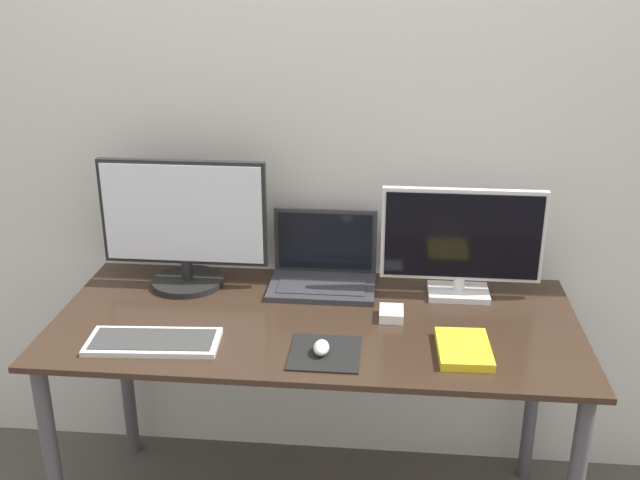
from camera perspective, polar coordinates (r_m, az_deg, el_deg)
The scene contains 10 objects.
wall_back at distance 2.50m, azimuth 0.64°, elevation 8.55°, with size 7.00×0.05×2.50m.
desk at distance 2.31m, azimuth -0.33°, elevation -8.23°, with size 1.58×0.72×0.76m.
monitor_left at distance 2.45m, azimuth -10.32°, elevation 1.12°, with size 0.54×0.24×0.42m.
monitor_right at distance 2.38m, azimuth 10.76°, elevation -0.12°, with size 0.51×0.13×0.36m.
laptop at distance 2.47m, azimuth 0.37°, elevation -2.13°, with size 0.35×0.23×0.24m.
keyboard at distance 2.17m, azimuth -12.58°, elevation -7.58°, with size 0.38×0.18×0.02m.
mousepad at distance 2.08m, azimuth 0.36°, elevation -8.60°, with size 0.19×0.20×0.00m.
mouse at distance 2.07m, azimuth 0.10°, elevation -8.20°, with size 0.04×0.07×0.04m.
book at distance 2.12m, azimuth 10.90°, elevation -8.16°, with size 0.15×0.21×0.02m.
power_brick at distance 2.27m, azimuth 5.46°, elevation -5.62°, with size 0.07×0.09×0.03m.
Camera 1 is at (0.21, -1.64, 1.80)m, focal length 42.00 mm.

